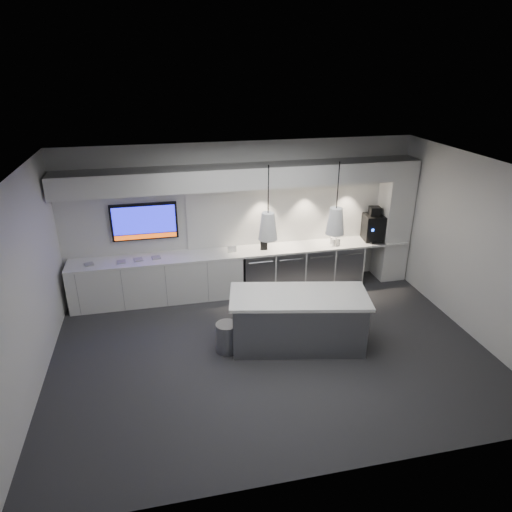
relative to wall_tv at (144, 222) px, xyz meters
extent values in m
plane|color=#2B2B2E|center=(1.90, -2.45, -1.56)|extent=(7.00, 7.00, 0.00)
plane|color=black|center=(1.90, -2.45, 1.44)|extent=(7.00, 7.00, 0.00)
plane|color=silver|center=(1.90, 0.05, -0.06)|extent=(7.00, 0.00, 7.00)
plane|color=silver|center=(1.90, -4.95, -0.06)|extent=(7.00, 0.00, 7.00)
plane|color=silver|center=(-1.60, -2.45, -0.06)|extent=(0.00, 7.00, 7.00)
plane|color=silver|center=(5.40, -2.45, -0.06)|extent=(0.00, 7.00, 7.00)
cube|color=white|center=(1.90, -0.27, -0.68)|extent=(6.80, 0.65, 0.04)
cube|color=silver|center=(0.15, -0.27, -1.13)|extent=(3.30, 0.63, 0.86)
cube|color=gray|center=(2.15, -0.27, -1.13)|extent=(0.60, 0.61, 0.85)
cube|color=gray|center=(2.78, -0.27, -1.13)|extent=(0.60, 0.61, 0.85)
cube|color=gray|center=(3.41, -0.27, -1.13)|extent=(0.60, 0.61, 0.85)
cube|color=gray|center=(4.04, -0.27, -1.13)|extent=(0.60, 0.61, 0.85)
cube|color=silver|center=(3.10, 0.03, -0.01)|extent=(4.60, 0.03, 1.30)
cube|color=silver|center=(1.90, -0.25, 0.84)|extent=(6.90, 0.60, 0.40)
cube|color=silver|center=(5.10, -0.25, -0.26)|extent=(0.55, 0.55, 2.60)
cube|color=black|center=(0.00, 0.00, 0.00)|extent=(1.25, 0.06, 0.72)
cube|color=#1517CB|center=(0.00, -0.03, 0.04)|extent=(1.17, 0.00, 0.54)
cube|color=#D6490C|center=(0.00, -0.03, -0.29)|extent=(1.17, 0.00, 0.09)
cube|color=gray|center=(2.37, -2.37, -1.12)|extent=(2.24, 1.25, 0.89)
cube|color=white|center=(2.37, -2.37, -0.65)|extent=(2.36, 1.38, 0.05)
cylinder|color=gray|center=(1.20, -2.28, -1.31)|extent=(0.47, 0.47, 0.50)
cube|color=black|center=(4.65, -0.24, -0.39)|extent=(0.45, 0.49, 0.54)
cube|color=black|center=(4.65, -0.24, -0.03)|extent=(0.24, 0.24, 0.18)
cube|color=gray|center=(4.65, -0.48, -0.64)|extent=(0.32, 0.24, 0.03)
cube|color=black|center=(2.28, -0.32, -0.57)|extent=(0.14, 0.05, 0.18)
cube|color=white|center=(1.63, -0.31, -0.59)|extent=(0.18, 0.04, 0.14)
cube|color=#979797|center=(-1.06, -0.33, -0.65)|extent=(0.20, 0.20, 0.02)
cube|color=#979797|center=(-0.49, -0.34, -0.65)|extent=(0.17, 0.17, 0.02)
cube|color=#979797|center=(-0.17, -0.30, -0.65)|extent=(0.19, 0.19, 0.02)
cube|color=#979797|center=(0.16, -0.27, -0.65)|extent=(0.19, 0.19, 0.02)
cone|color=silver|center=(1.84, -2.37, 0.59)|extent=(0.29, 0.29, 0.41)
cylinder|color=black|center=(1.84, -2.37, 1.15)|extent=(0.02, 0.02, 0.70)
cone|color=silver|center=(2.90, -2.37, 0.59)|extent=(0.29, 0.29, 0.41)
cylinder|color=black|center=(2.90, -2.37, 1.15)|extent=(0.02, 0.02, 0.70)
camera|label=1|loc=(0.31, -8.51, 2.85)|focal=32.00mm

